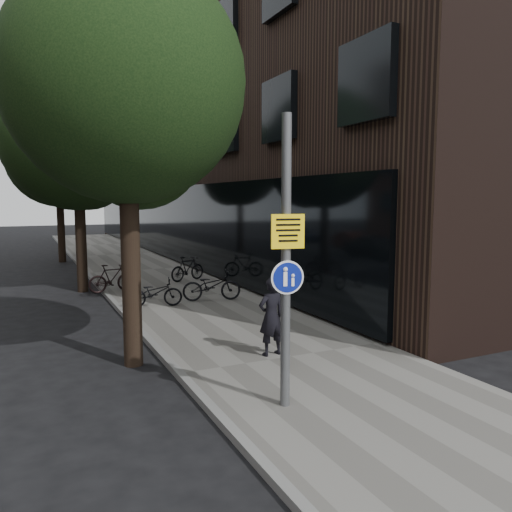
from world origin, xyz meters
TOP-DOWN VIEW (x-y plane):
  - ground at (0.00, 0.00)m, footprint 120.00×120.00m
  - sidewalk at (0.25, 10.00)m, footprint 4.50×60.00m
  - curb_edge at (-2.00, 10.00)m, footprint 0.15×60.00m
  - building_right_dark_brick at (8.50, 22.00)m, footprint 12.00×40.00m
  - street_tree_near at (-2.53, 4.64)m, footprint 4.40×4.40m
  - street_tree_mid at (-2.53, 13.14)m, footprint 5.00×5.00m
  - street_tree_far at (-2.53, 22.14)m, footprint 5.00×5.00m
  - signpost at (-0.99, 1.34)m, footprint 0.49×0.14m
  - pedestrian at (-0.08, 3.58)m, footprint 0.61×0.44m
  - parked_bike_facade_near at (0.72, 9.11)m, footprint 1.86×1.01m
  - parked_bike_facade_far at (1.17, 12.97)m, footprint 1.60×0.98m
  - parked_bike_curb_near at (-1.07, 8.98)m, footprint 1.63×0.83m
  - parked_bike_curb_far at (-1.80, 11.80)m, footprint 1.60×0.65m

SIDE VIEW (x-z plane):
  - ground at x=0.00m, z-range 0.00..0.00m
  - sidewalk at x=0.25m, z-range 0.00..0.12m
  - curb_edge at x=-2.00m, z-range 0.00..0.13m
  - parked_bike_curb_near at x=-1.07m, z-range 0.12..0.94m
  - parked_bike_facade_near at x=0.72m, z-range 0.12..1.05m
  - parked_bike_facade_far at x=1.17m, z-range 0.12..1.05m
  - parked_bike_curb_far at x=-1.80m, z-range 0.12..1.05m
  - pedestrian at x=-0.08m, z-range 0.12..1.68m
  - signpost at x=-0.99m, z-range 0.14..4.43m
  - street_tree_near at x=-2.53m, z-range 1.36..8.86m
  - street_tree_mid at x=-2.53m, z-range 1.21..9.01m
  - street_tree_far at x=-2.53m, z-range 1.21..9.01m
  - building_right_dark_brick at x=8.50m, z-range 0.00..18.00m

